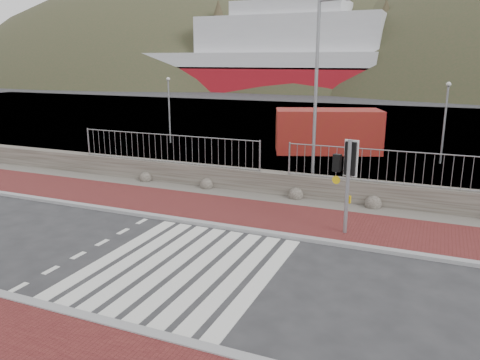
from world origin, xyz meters
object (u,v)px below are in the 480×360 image
at_px(ferry, 253,58).
at_px(shipping_container, 328,131).
at_px(streetlight, 319,88).
at_px(traffic_signal_far, 347,167).

bearing_deg(ferry, shipping_container, -64.32).
height_order(streetlight, shipping_container, streetlight).
relative_size(ferry, streetlight, 6.81).
height_order(traffic_signal_far, shipping_container, traffic_signal_far).
relative_size(traffic_signal_far, streetlight, 0.40).
bearing_deg(traffic_signal_far, streetlight, -53.37).
xyz_separation_m(traffic_signal_far, shipping_container, (-3.41, 12.84, -0.91)).
distance_m(streetlight, shipping_container, 9.28).
bearing_deg(shipping_container, streetlight, -100.97).
distance_m(ferry, streetlight, 65.28).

